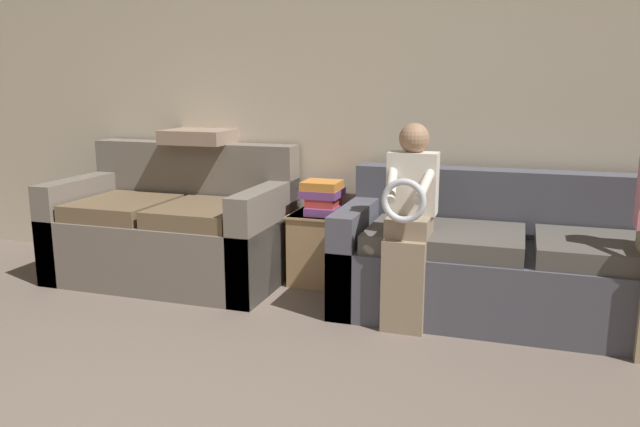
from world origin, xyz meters
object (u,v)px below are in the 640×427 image
side_shelf (324,246)px  throw_pillow (202,136)px  child_left_seated (409,216)px  couch_side (175,231)px  book_stack (323,197)px  couch_main (528,266)px

side_shelf → throw_pillow: throw_pillow is taller
child_left_seated → throw_pillow: (-1.66, 0.70, 0.34)m
child_left_seated → side_shelf: bearing=139.3°
couch_side → side_shelf: bearing=11.6°
couch_side → book_stack: 1.09m
side_shelf → throw_pillow: bearing=173.9°
throw_pillow → side_shelf: bearing=-6.1°
couch_main → side_shelf: 1.37m
couch_main → book_stack: (-1.35, 0.22, 0.30)m
couch_main → side_shelf: couch_main is taller
couch_main → book_stack: bearing=170.7°
child_left_seated → book_stack: child_left_seated is taller
side_shelf → throw_pillow: 1.22m
couch_side → child_left_seated: bearing=-12.4°
couch_side → throw_pillow: size_ratio=3.34×
couch_side → side_shelf: couch_side is taller
couch_main → book_stack: 1.40m
couch_side → child_left_seated: child_left_seated is taller
side_shelf → book_stack: book_stack is taller
couch_main → side_shelf: (-1.35, 0.23, -0.05)m
book_stack → couch_main: bearing=-9.3°
child_left_seated → book_stack: 0.91m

